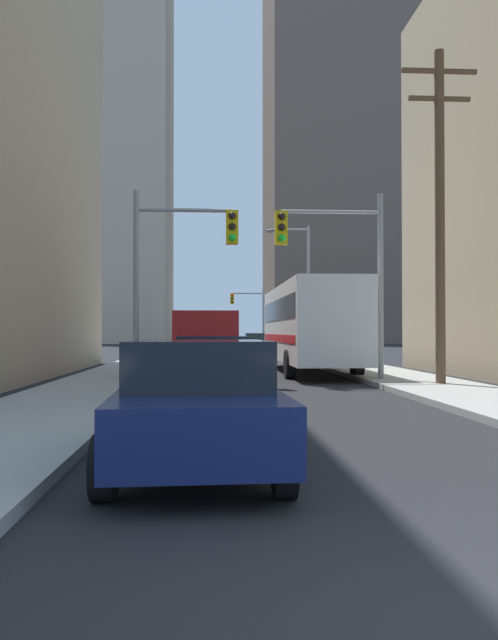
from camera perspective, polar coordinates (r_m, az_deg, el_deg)
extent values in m
cube|color=#9E9E99|center=(53.18, -6.98, -2.69)|extent=(2.97, 160.00, 0.15)
cube|color=#9E9E99|center=(53.47, 3.19, -2.69)|extent=(2.97, 160.00, 0.15)
cube|color=silver|center=(25.59, 5.30, -0.29)|extent=(2.55, 11.51, 2.90)
cube|color=black|center=(25.44, 2.50, 0.88)|extent=(0.07, 10.58, 0.80)
cube|color=red|center=(25.42, 2.49, -1.60)|extent=(0.06, 10.58, 0.28)
cylinder|color=black|center=(29.46, 1.83, -3.22)|extent=(0.32, 1.00, 1.00)
cylinder|color=black|center=(29.77, 6.34, -3.19)|extent=(0.32, 1.00, 1.00)
cylinder|color=black|center=(22.26, 3.60, -3.92)|extent=(0.32, 1.00, 1.00)
cylinder|color=black|center=(22.68, 9.52, -3.86)|extent=(0.32, 1.00, 1.00)
cube|color=maroon|center=(21.95, -3.83, -1.85)|extent=(2.00, 5.20, 1.90)
cube|color=black|center=(24.55, -3.81, -0.78)|extent=(1.76, 0.02, 0.60)
cylinder|color=black|center=(23.67, -6.15, -4.08)|extent=(0.24, 0.72, 0.72)
cylinder|color=black|center=(23.66, -1.49, -4.09)|extent=(0.24, 0.72, 0.72)
cylinder|color=black|center=(20.35, -6.56, -4.58)|extent=(0.24, 0.72, 0.72)
cylinder|color=black|center=(20.34, -1.14, -4.59)|extent=(0.24, 0.72, 0.72)
cube|color=#141E4C|center=(7.66, -4.58, -8.36)|extent=(1.95, 4.26, 0.65)
cube|color=black|center=(7.46, -4.60, -3.93)|extent=(1.65, 1.96, 0.55)
cylinder|color=black|center=(9.09, -9.97, -9.25)|extent=(0.22, 0.64, 0.64)
cylinder|color=black|center=(9.06, 1.10, -9.29)|extent=(0.22, 0.64, 0.64)
cylinder|color=black|center=(6.46, -12.67, -12.63)|extent=(0.22, 0.64, 0.64)
cylinder|color=black|center=(6.43, 3.12, -12.72)|extent=(0.22, 0.64, 0.64)
cube|color=navy|center=(14.88, -3.28, -4.80)|extent=(1.91, 4.25, 0.65)
cube|color=black|center=(14.70, -3.28, -2.50)|extent=(1.63, 1.94, 0.55)
cylinder|color=black|center=(16.26, -6.37, -5.62)|extent=(0.22, 0.64, 0.64)
cylinder|color=black|center=(16.27, -0.25, -5.62)|extent=(0.22, 0.64, 0.64)
cylinder|color=black|center=(13.59, -6.92, -6.53)|extent=(0.22, 0.64, 0.64)
cylinder|color=black|center=(13.60, 0.41, -6.53)|extent=(0.22, 0.64, 0.64)
cube|color=#B7BABF|center=(29.28, -3.79, -2.94)|extent=(1.82, 4.21, 0.65)
cube|color=black|center=(29.12, -3.79, -1.77)|extent=(1.59, 1.91, 0.55)
cylinder|color=black|center=(30.65, -5.40, -3.46)|extent=(0.22, 0.64, 0.64)
cylinder|color=black|center=(30.65, -2.16, -3.47)|extent=(0.22, 0.64, 0.64)
cylinder|color=black|center=(27.97, -5.57, -3.70)|extent=(0.22, 0.64, 0.64)
cylinder|color=black|center=(27.96, -2.03, -3.70)|extent=(0.22, 0.64, 0.64)
cube|color=white|center=(38.36, -3.56, -2.49)|extent=(1.95, 4.26, 0.65)
cube|color=black|center=(38.20, -3.56, -1.60)|extent=(1.65, 1.95, 0.55)
cylinder|color=black|center=(39.72, -4.81, -2.91)|extent=(0.22, 0.64, 0.64)
cylinder|color=black|center=(39.72, -2.32, -2.91)|extent=(0.22, 0.64, 0.64)
cylinder|color=black|center=(37.03, -4.90, -3.04)|extent=(0.22, 0.64, 0.64)
cylinder|color=black|center=(37.03, -2.22, -3.05)|extent=(0.22, 0.64, 0.64)
cube|color=#195938|center=(43.85, 0.67, -2.31)|extent=(1.87, 4.23, 0.65)
cube|color=black|center=(43.69, 0.69, -1.53)|extent=(1.62, 1.93, 0.55)
cylinder|color=black|center=(45.14, -0.55, -2.69)|extent=(0.22, 0.64, 0.64)
cylinder|color=black|center=(45.27, 1.64, -2.68)|extent=(0.22, 0.64, 0.64)
cylinder|color=black|center=(42.46, -0.35, -2.79)|extent=(0.22, 0.64, 0.64)
cylinder|color=black|center=(42.59, 1.97, -2.78)|extent=(0.22, 0.64, 0.64)
cylinder|color=gray|center=(20.24, -9.94, 2.89)|extent=(0.18, 0.18, 6.00)
cylinder|color=gray|center=(20.43, -5.72, 9.63)|extent=(2.96, 0.12, 0.12)
cube|color=gold|center=(20.34, -1.51, 8.17)|extent=(0.38, 0.30, 1.05)
sphere|color=black|center=(20.23, -1.49, 9.20)|extent=(0.24, 0.24, 0.24)
sphere|color=black|center=(20.18, -1.49, 8.25)|extent=(0.24, 0.24, 0.24)
sphere|color=#19D833|center=(20.12, -1.49, 7.29)|extent=(0.24, 0.24, 0.24)
cylinder|color=gray|center=(20.84, 11.55, 2.78)|extent=(0.18, 0.18, 6.00)
cylinder|color=gray|center=(20.78, 7.25, 9.45)|extent=(3.16, 0.12, 0.12)
cube|color=gold|center=(20.46, 2.86, 8.12)|extent=(0.38, 0.30, 1.05)
sphere|color=black|center=(20.35, 2.91, 9.14)|extent=(0.24, 0.24, 0.24)
sphere|color=black|center=(20.29, 2.91, 8.19)|extent=(0.24, 0.24, 0.24)
sphere|color=#19D833|center=(20.24, 2.91, 7.24)|extent=(0.24, 0.24, 0.24)
cylinder|color=gray|center=(63.77, 1.28, 0.21)|extent=(0.18, 0.18, 6.00)
cylinder|color=gray|center=(63.75, -0.11, 2.36)|extent=(3.10, 0.12, 0.12)
cube|color=gold|center=(63.65, -1.50, 1.90)|extent=(0.38, 0.30, 1.05)
sphere|color=red|center=(63.50, -1.50, 2.21)|extent=(0.24, 0.24, 0.24)
sphere|color=black|center=(63.48, -1.50, 1.90)|extent=(0.24, 0.24, 0.24)
sphere|color=black|center=(63.46, -1.50, 1.60)|extent=(0.24, 0.24, 0.24)
cylinder|color=brown|center=(19.49, 16.50, 8.58)|extent=(0.28, 0.28, 9.72)
cube|color=brown|center=(20.63, 16.44, 20.33)|extent=(2.20, 0.12, 0.12)
cube|color=brown|center=(20.35, 16.45, 18.23)|extent=(1.80, 0.12, 0.12)
cylinder|color=gray|center=(35.94, 5.27, 2.37)|extent=(0.16, 0.16, 7.50)
cylinder|color=gray|center=(36.18, 3.60, 8.00)|extent=(2.10, 0.10, 0.10)
ellipsoid|color=#4C4C51|center=(36.05, 1.93, 7.87)|extent=(0.56, 0.32, 0.20)
cube|color=#B7A893|center=(101.66, -11.22, 16.77)|extent=(14.39, 20.76, 65.34)
cube|color=#66564C|center=(100.21, 9.28, 16.62)|extent=(25.51, 18.80, 63.97)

